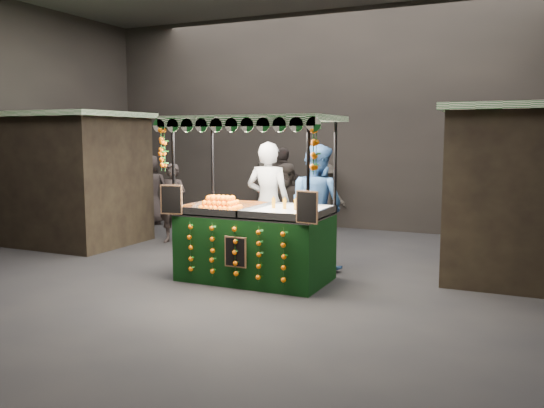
% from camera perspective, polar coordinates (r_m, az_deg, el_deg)
% --- Properties ---
extents(ground, '(12.00, 12.00, 0.00)m').
position_cam_1_polar(ground, '(8.93, -3.66, -7.05)').
color(ground, black).
rests_on(ground, ground).
extents(market_hall, '(12.10, 10.10, 5.05)m').
position_cam_1_polar(market_hall, '(8.76, -3.83, 14.97)').
color(market_hall, black).
rests_on(market_hall, ground).
extents(neighbour_stall_left, '(3.00, 2.20, 2.60)m').
position_cam_1_polar(neighbour_stall_left, '(12.15, -20.00, 2.52)').
color(neighbour_stall_left, black).
rests_on(neighbour_stall_left, ground).
extents(juice_stall, '(2.51, 1.47, 2.43)m').
position_cam_1_polar(juice_stall, '(8.41, -1.76, -2.67)').
color(juice_stall, black).
rests_on(juice_stall, ground).
extents(vendor_grey, '(0.79, 0.56, 2.05)m').
position_cam_1_polar(vendor_grey, '(9.49, -0.36, 0.08)').
color(vendor_grey, gray).
rests_on(vendor_grey, ground).
extents(vendor_blue, '(1.17, 1.04, 2.01)m').
position_cam_1_polar(vendor_blue, '(9.16, 4.47, -0.30)').
color(vendor_blue, navy).
rests_on(vendor_blue, ground).
extents(shopper_0, '(0.61, 0.43, 1.60)m').
position_cam_1_polar(shopper_0, '(11.54, -9.94, 0.08)').
color(shopper_0, '#2A2222').
rests_on(shopper_0, ground).
extents(shopper_1, '(0.84, 0.68, 1.64)m').
position_cam_1_polar(shopper_1, '(10.54, 1.59, -0.35)').
color(shopper_1, black).
rests_on(shopper_1, ground).
extents(shopper_2, '(1.16, 0.59, 1.89)m').
position_cam_1_polar(shopper_2, '(12.25, 1.11, 1.26)').
color(shopper_2, black).
rests_on(shopper_2, ground).
extents(shopper_3, '(1.10, 1.06, 1.51)m').
position_cam_1_polar(shopper_3, '(13.03, 5.39, 0.72)').
color(shopper_3, '#2B2723').
rests_on(shopper_3, ground).
extents(shopper_4, '(0.99, 0.89, 1.69)m').
position_cam_1_polar(shopper_4, '(14.04, -12.07, 1.43)').
color(shopper_4, black).
rests_on(shopper_4, ground).
extents(shopper_6, '(0.51, 0.64, 1.53)m').
position_cam_1_polar(shopper_6, '(13.64, -1.10, 1.07)').
color(shopper_6, black).
rests_on(shopper_6, ground).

